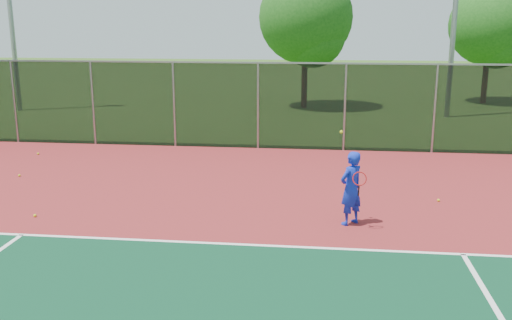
# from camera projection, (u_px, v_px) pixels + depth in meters

# --- Properties ---
(court_apron) EXTENTS (30.00, 20.00, 0.02)m
(court_apron) POSITION_uv_depth(u_px,v_px,m) (361.00, 272.00, 10.25)
(court_apron) COLOR maroon
(court_apron) RESTS_ON ground
(fence_back) EXTENTS (30.00, 0.06, 3.03)m
(fence_back) POSITION_uv_depth(u_px,v_px,m) (345.00, 106.00, 19.53)
(fence_back) COLOR black
(fence_back) RESTS_ON court_apron
(tennis_player) EXTENTS (0.71, 0.77, 2.09)m
(tennis_player) POSITION_uv_depth(u_px,v_px,m) (351.00, 188.00, 12.47)
(tennis_player) COLOR #1329B8
(tennis_player) RESTS_ON court_apron
(practice_ball_0) EXTENTS (0.07, 0.07, 0.07)m
(practice_ball_0) POSITION_uv_depth(u_px,v_px,m) (38.00, 154.00, 19.21)
(practice_ball_0) COLOR yellow
(practice_ball_0) RESTS_ON court_apron
(practice_ball_2) EXTENTS (0.07, 0.07, 0.07)m
(practice_ball_2) POSITION_uv_depth(u_px,v_px,m) (19.00, 175.00, 16.50)
(practice_ball_2) COLOR yellow
(practice_ball_2) RESTS_ON court_apron
(practice_ball_3) EXTENTS (0.07, 0.07, 0.07)m
(practice_ball_3) POSITION_uv_depth(u_px,v_px,m) (35.00, 216.00, 13.10)
(practice_ball_3) COLOR yellow
(practice_ball_3) RESTS_ON court_apron
(practice_ball_5) EXTENTS (0.07, 0.07, 0.07)m
(practice_ball_5) POSITION_uv_depth(u_px,v_px,m) (439.00, 200.00, 14.22)
(practice_ball_5) COLOR yellow
(practice_ball_5) RESTS_ON court_apron
(tree_back_left) EXTENTS (4.75, 4.75, 6.98)m
(tree_back_left) POSITION_uv_depth(u_px,v_px,m) (307.00, 22.00, 28.77)
(tree_back_left) COLOR #352013
(tree_back_left) RESTS_ON ground
(tree_back_mid) EXTENTS (4.34, 4.34, 6.38)m
(tree_back_mid) POSITION_uv_depth(u_px,v_px,m) (492.00, 29.00, 30.51)
(tree_back_mid) COLOR #352013
(tree_back_mid) RESTS_ON ground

